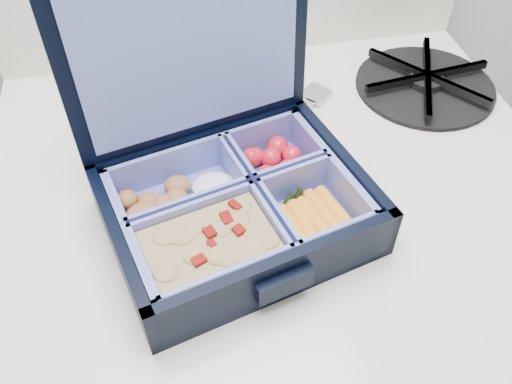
{
  "coord_description": "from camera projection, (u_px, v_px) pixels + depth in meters",
  "views": [
    {
      "loc": [
        0.37,
        1.31,
        1.28
      ],
      "look_at": [
        0.44,
        1.64,
        0.92
      ],
      "focal_mm": 38.0,
      "sensor_mm": 36.0,
      "label": 1
    }
  ],
  "objects": [
    {
      "name": "stove",
      "position": [
        270.0,
        370.0,
        0.88
      ],
      "size": [
        0.59,
        0.59,
        0.88
      ],
      "primitive_type": null,
      "color": "white",
      "rests_on": "floor"
    },
    {
      "name": "bento_box",
      "position": [
        237.0,
        208.0,
        0.49
      ],
      "size": [
        0.26,
        0.23,
        0.05
      ],
      "primitive_type": null,
      "rotation": [
        0.0,
        0.0,
        0.25
      ],
      "color": "black",
      "rests_on": "stove"
    },
    {
      "name": "burner_grate",
      "position": [
        426.0,
        80.0,
        0.65
      ],
      "size": [
        0.19,
        0.19,
        0.02
      ],
      "primitive_type": "cylinder",
      "rotation": [
        0.0,
        0.0,
        0.13
      ],
      "color": "black",
      "rests_on": "stove"
    },
    {
      "name": "burner_grate_rear",
      "position": [
        158.0,
        70.0,
        0.67
      ],
      "size": [
        0.21,
        0.21,
        0.02
      ],
      "primitive_type": "cylinder",
      "rotation": [
        0.0,
        0.0,
        -0.3
      ],
      "color": "black",
      "rests_on": "stove"
    },
    {
      "name": "fork",
      "position": [
        272.0,
        137.0,
        0.59
      ],
      "size": [
        0.16,
        0.15,
        0.01
      ],
      "primitive_type": null,
      "rotation": [
        0.0,
        0.0,
        -0.84
      ],
      "color": "silver",
      "rests_on": "stove"
    }
  ]
}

